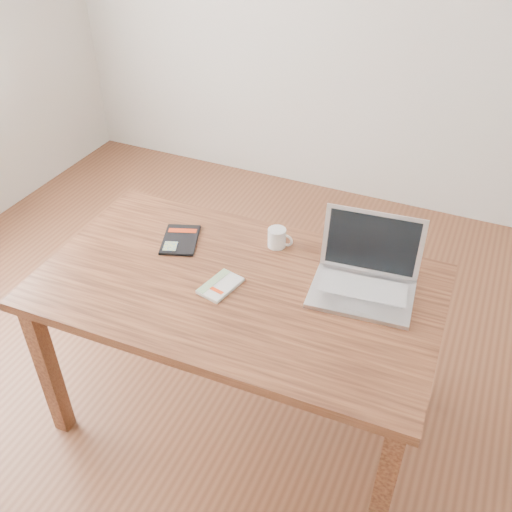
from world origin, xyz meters
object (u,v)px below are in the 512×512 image
at_px(coffee_mug, 277,238).
at_px(black_guidebook, 180,240).
at_px(white_guidebook, 220,286).
at_px(laptop, 365,276).
at_px(desk, 238,301).

bearing_deg(coffee_mug, black_guidebook, -158.72).
xyz_separation_m(white_guidebook, coffee_mug, (0.09, 0.33, 0.03)).
xyz_separation_m(white_guidebook, black_guidebook, (-0.28, 0.20, -0.00)).
bearing_deg(coffee_mug, laptop, -13.34).
height_order(white_guidebook, laptop, laptop).
height_order(black_guidebook, coffee_mug, coffee_mug).
distance_m(white_guidebook, coffee_mug, 0.34).
height_order(white_guidebook, coffee_mug, coffee_mug).
distance_m(black_guidebook, coffee_mug, 0.40).
bearing_deg(laptop, black_guidebook, 175.83).
bearing_deg(desk, laptop, 19.65).
xyz_separation_m(desk, coffee_mug, (0.05, 0.28, 0.13)).
distance_m(black_guidebook, laptop, 0.77).
relative_size(black_guidebook, coffee_mug, 2.27).
height_order(desk, coffee_mug, coffee_mug).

